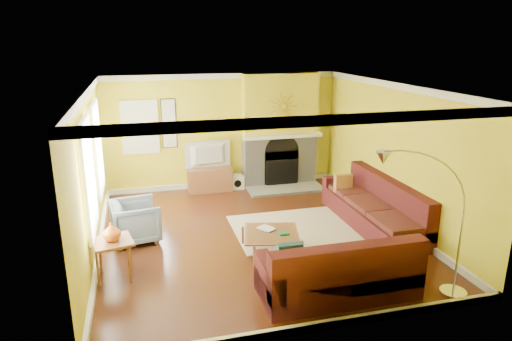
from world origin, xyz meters
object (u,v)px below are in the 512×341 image
object	(u,v)px
coffee_table	(271,242)
arc_lamp	(424,228)
sectional_sofa	(328,220)
media_console	(210,179)
armchair	(136,221)
side_table	(114,259)

from	to	relation	value
coffee_table	arc_lamp	world-z (taller)	arc_lamp
sectional_sofa	arc_lamp	size ratio (longest dim) A/B	1.83
media_console	armchair	world-z (taller)	armchair
coffee_table	side_table	size ratio (longest dim) A/B	1.47
coffee_table	side_table	bearing A→B (deg)	-175.07
arc_lamp	armchair	bearing A→B (deg)	141.26
coffee_table	media_console	size ratio (longest dim) A/B	0.88
sectional_sofa	side_table	distance (m)	3.58
side_table	sectional_sofa	bearing A→B (deg)	3.89
media_console	armchair	size ratio (longest dim) A/B	1.25
side_table	arc_lamp	xyz separation A→B (m)	(4.05, -1.72, 0.78)
coffee_table	armchair	bearing A→B (deg)	154.65
coffee_table	side_table	world-z (taller)	side_table
media_console	side_table	bearing A→B (deg)	-119.02
armchair	arc_lamp	xyz separation A→B (m)	(3.72, -2.99, 0.71)
media_console	side_table	world-z (taller)	side_table
side_table	coffee_table	bearing A→B (deg)	4.93
sectional_sofa	media_console	bearing A→B (deg)	114.08
coffee_table	armchair	distance (m)	2.44
coffee_table	media_console	xyz separation A→B (m)	(-0.49, 3.45, 0.10)
sectional_sofa	coffee_table	distance (m)	1.07
side_table	arc_lamp	distance (m)	4.47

